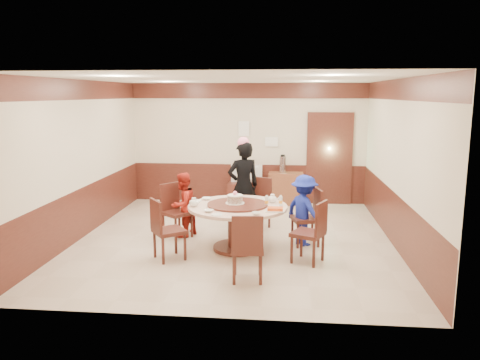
# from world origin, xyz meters

# --- Properties ---
(room) EXTENTS (6.00, 6.04, 2.84)m
(room) POSITION_xyz_m (0.01, 0.01, 1.08)
(room) COLOR beige
(room) RESTS_ON ground
(banquet_table) EXTENTS (1.63, 1.63, 0.78)m
(banquet_table) POSITION_xyz_m (0.11, -0.55, 0.53)
(banquet_table) COLOR #481D16
(banquet_table) RESTS_ON ground
(chair_0) EXTENTS (0.54, 0.53, 0.97)m
(chair_0) POSITION_xyz_m (1.26, -0.18, 0.30)
(chair_0) COLOR #481D16
(chair_0) RESTS_ON ground
(chair_1) EXTENTS (0.58, 0.58, 0.97)m
(chair_1) POSITION_xyz_m (0.36, 0.71, 0.30)
(chair_1) COLOR #481D16
(chair_1) RESTS_ON ground
(chair_2) EXTENTS (0.62, 0.62, 0.97)m
(chair_2) POSITION_xyz_m (-1.05, 0.02, 0.30)
(chair_2) COLOR #481D16
(chair_2) RESTS_ON ground
(chair_3) EXTENTS (0.62, 0.61, 0.97)m
(chair_3) POSITION_xyz_m (-0.92, -1.13, 0.30)
(chair_3) COLOR #481D16
(chair_3) RESTS_ON ground
(chair_4) EXTENTS (0.47, 0.48, 0.97)m
(chair_4) POSITION_xyz_m (0.38, -1.86, 0.30)
(chair_4) COLOR #481D16
(chair_4) RESTS_ON ground
(chair_5) EXTENTS (0.59, 0.59, 0.97)m
(chair_5) POSITION_xyz_m (1.26, -1.06, 0.30)
(chair_5) COLOR #481D16
(chair_5) RESTS_ON ground
(person_standing) EXTENTS (0.72, 0.62, 1.68)m
(person_standing) POSITION_xyz_m (0.10, 0.65, 0.84)
(person_standing) COLOR black
(person_standing) RESTS_ON ground
(person_red) EXTENTS (0.65, 0.70, 1.17)m
(person_red) POSITION_xyz_m (-0.95, 0.08, 0.58)
(person_red) COLOR #AB2116
(person_red) RESTS_ON ground
(person_blue) EXTENTS (0.86, 0.88, 1.21)m
(person_blue) POSITION_xyz_m (1.21, -0.20, 0.61)
(person_blue) COLOR #182699
(person_blue) RESTS_ON ground
(birthday_cake) EXTENTS (0.31, 0.31, 0.21)m
(birthday_cake) POSITION_xyz_m (0.06, -0.53, 0.85)
(birthday_cake) COLOR white
(birthday_cake) RESTS_ON banquet_table
(teapot_left) EXTENTS (0.17, 0.15, 0.13)m
(teapot_left) POSITION_xyz_m (-0.59, -0.70, 0.81)
(teapot_left) COLOR white
(teapot_left) RESTS_ON banquet_table
(teapot_right) EXTENTS (0.17, 0.15, 0.13)m
(teapot_right) POSITION_xyz_m (0.67, -0.30, 0.81)
(teapot_right) COLOR white
(teapot_right) RESTS_ON banquet_table
(bowl_0) EXTENTS (0.16, 0.16, 0.04)m
(bowl_0) POSITION_xyz_m (-0.47, -0.19, 0.77)
(bowl_0) COLOR white
(bowl_0) RESTS_ON banquet_table
(bowl_1) EXTENTS (0.13, 0.13, 0.04)m
(bowl_1) POSITION_xyz_m (0.45, -1.12, 0.77)
(bowl_1) COLOR white
(bowl_1) RESTS_ON banquet_table
(bowl_2) EXTENTS (0.15, 0.15, 0.04)m
(bowl_2) POSITION_xyz_m (-0.29, -1.03, 0.77)
(bowl_2) COLOR white
(bowl_2) RESTS_ON banquet_table
(bowl_3) EXTENTS (0.13, 0.13, 0.04)m
(bowl_3) POSITION_xyz_m (0.74, -0.71, 0.77)
(bowl_3) COLOR white
(bowl_3) RESTS_ON banquet_table
(bowl_4) EXTENTS (0.17, 0.17, 0.04)m
(bowl_4) POSITION_xyz_m (-0.60, -0.42, 0.77)
(bowl_4) COLOR white
(bowl_4) RESTS_ON banquet_table
(saucer_near) EXTENTS (0.18, 0.18, 0.01)m
(saucer_near) POSITION_xyz_m (-0.14, -1.20, 0.76)
(saucer_near) COLOR white
(saucer_near) RESTS_ON banquet_table
(saucer_far) EXTENTS (0.18, 0.18, 0.01)m
(saucer_far) POSITION_xyz_m (0.56, -0.05, 0.76)
(saucer_far) COLOR white
(saucer_far) RESTS_ON banquet_table
(shrimp_platter) EXTENTS (0.30, 0.20, 0.06)m
(shrimp_platter) POSITION_xyz_m (0.73, -0.89, 0.78)
(shrimp_platter) COLOR white
(shrimp_platter) RESTS_ON banquet_table
(bottle_0) EXTENTS (0.06, 0.06, 0.16)m
(bottle_0) POSITION_xyz_m (0.58, -0.55, 0.83)
(bottle_0) COLOR white
(bottle_0) RESTS_ON banquet_table
(bottle_1) EXTENTS (0.06, 0.06, 0.16)m
(bottle_1) POSITION_xyz_m (0.81, -0.52, 0.83)
(bottle_1) COLOR white
(bottle_1) RESTS_ON banquet_table
(tv_stand) EXTENTS (0.85, 0.45, 0.50)m
(tv_stand) POSITION_xyz_m (-0.02, 2.75, 0.25)
(tv_stand) COLOR #481D16
(tv_stand) RESTS_ON ground
(television) EXTENTS (0.73, 0.10, 0.42)m
(television) POSITION_xyz_m (-0.02, 2.75, 0.71)
(television) COLOR gray
(television) RESTS_ON tv_stand
(side_cabinet) EXTENTS (0.80, 0.40, 0.75)m
(side_cabinet) POSITION_xyz_m (0.90, 2.78, 0.38)
(side_cabinet) COLOR brown
(side_cabinet) RESTS_ON ground
(thermos) EXTENTS (0.15, 0.15, 0.38)m
(thermos) POSITION_xyz_m (0.82, 2.78, 0.94)
(thermos) COLOR silver
(thermos) RESTS_ON side_cabinet
(notice_left) EXTENTS (0.25, 0.00, 0.35)m
(notice_left) POSITION_xyz_m (-0.10, 2.96, 1.75)
(notice_left) COLOR white
(notice_left) RESTS_ON room
(notice_right) EXTENTS (0.30, 0.00, 0.22)m
(notice_right) POSITION_xyz_m (0.55, 2.96, 1.45)
(notice_right) COLOR white
(notice_right) RESTS_ON room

